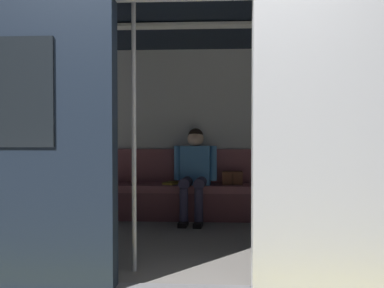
{
  "coord_description": "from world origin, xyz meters",
  "views": [
    {
      "loc": [
        -0.21,
        2.78,
        1.1
      ],
      "look_at": [
        0.01,
        -1.32,
        1.0
      ],
      "focal_mm": 37.49,
      "sensor_mm": 36.0,
      "label": 1
    }
  ],
  "objects_px": {
    "train_car": "(186,88)",
    "book": "(172,183)",
    "person_seated": "(195,168)",
    "handbag": "(232,178)",
    "grab_pole_door": "(134,133)",
    "bench_seat": "(197,193)"
  },
  "relations": [
    {
      "from": "train_car",
      "to": "grab_pole_door",
      "type": "xyz_separation_m",
      "value": [
        0.36,
        0.88,
        -0.45
      ]
    },
    {
      "from": "train_car",
      "to": "person_seated",
      "type": "relative_size",
      "value": 5.44
    },
    {
      "from": "train_car",
      "to": "person_seated",
      "type": "bearing_deg",
      "value": -92.07
    },
    {
      "from": "bench_seat",
      "to": "book",
      "type": "distance_m",
      "value": 0.35
    },
    {
      "from": "grab_pole_door",
      "to": "bench_seat",
      "type": "bearing_deg",
      "value": -101.96
    },
    {
      "from": "train_car",
      "to": "grab_pole_door",
      "type": "bearing_deg",
      "value": 68.05
    },
    {
      "from": "train_car",
      "to": "book",
      "type": "bearing_deg",
      "value": -76.7
    },
    {
      "from": "bench_seat",
      "to": "book",
      "type": "height_order",
      "value": "book"
    },
    {
      "from": "train_car",
      "to": "book",
      "type": "relative_size",
      "value": 29.09
    },
    {
      "from": "train_car",
      "to": "grab_pole_door",
      "type": "height_order",
      "value": "train_car"
    },
    {
      "from": "person_seated",
      "to": "grab_pole_door",
      "type": "distance_m",
      "value": 2.01
    },
    {
      "from": "handbag",
      "to": "grab_pole_door",
      "type": "distance_m",
      "value": 2.28
    },
    {
      "from": "bench_seat",
      "to": "person_seated",
      "type": "xyz_separation_m",
      "value": [
        0.02,
        0.05,
        0.33
      ]
    },
    {
      "from": "bench_seat",
      "to": "grab_pole_door",
      "type": "relative_size",
      "value": 1.34
    },
    {
      "from": "handbag",
      "to": "grab_pole_door",
      "type": "xyz_separation_m",
      "value": [
        0.88,
        2.03,
        0.58
      ]
    },
    {
      "from": "train_car",
      "to": "bench_seat",
      "type": "height_order",
      "value": "train_car"
    },
    {
      "from": "handbag",
      "to": "grab_pole_door",
      "type": "height_order",
      "value": "grab_pole_door"
    },
    {
      "from": "bench_seat",
      "to": "handbag",
      "type": "height_order",
      "value": "handbag"
    },
    {
      "from": "handbag",
      "to": "book",
      "type": "height_order",
      "value": "handbag"
    },
    {
      "from": "person_seated",
      "to": "book",
      "type": "relative_size",
      "value": 5.35
    },
    {
      "from": "grab_pole_door",
      "to": "train_car",
      "type": "bearing_deg",
      "value": -111.95
    },
    {
      "from": "train_car",
      "to": "bench_seat",
      "type": "bearing_deg",
      "value": -93.25
    }
  ]
}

